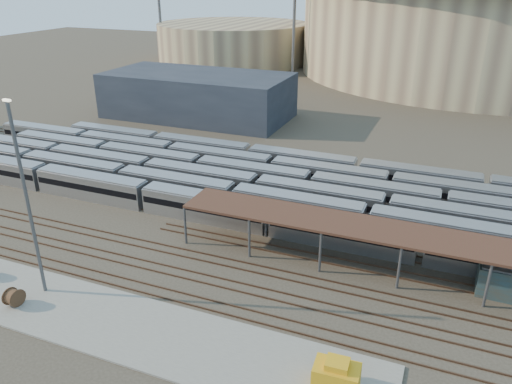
{
  "coord_description": "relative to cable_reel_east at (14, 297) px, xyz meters",
  "views": [
    {
      "loc": [
        20.62,
        -45.86,
        31.02
      ],
      "look_at": [
        -2.93,
        12.0,
        3.46
      ],
      "focal_mm": 35.0,
      "sensor_mm": 36.0,
      "label": 1
    }
  ],
  "objects": [
    {
      "name": "ground",
      "position": [
        17.6,
        16.56,
        -1.14
      ],
      "size": [
        420.0,
        420.0,
        0.0
      ],
      "primitive_type": "plane",
      "color": "#383026",
      "rests_on": "ground"
    },
    {
      "name": "apron",
      "position": [
        12.6,
        1.56,
        -1.04
      ],
      "size": [
        50.0,
        9.0,
        0.2
      ],
      "primitive_type": "cube",
      "color": "gray",
      "rests_on": "ground"
    },
    {
      "name": "subway_trains",
      "position": [
        16.61,
        35.06,
        0.66
      ],
      "size": [
        126.15,
        23.9,
        3.6
      ],
      "color": "#AEAEB3",
      "rests_on": "ground"
    },
    {
      "name": "inspection_shed",
      "position": [
        39.6,
        20.56,
        3.85
      ],
      "size": [
        60.3,
        6.0,
        5.3
      ],
      "color": "#545459",
      "rests_on": "ground"
    },
    {
      "name": "empty_tracks",
      "position": [
        17.6,
        11.56,
        -1.05
      ],
      "size": [
        170.0,
        9.62,
        0.18
      ],
      "color": "#4C3323",
      "rests_on": "ground"
    },
    {
      "name": "stadium",
      "position": [
        42.6,
        156.56,
        15.33
      ],
      "size": [
        124.0,
        124.0,
        32.5
      ],
      "color": "tan",
      "rests_on": "ground"
    },
    {
      "name": "secondary_arena",
      "position": [
        -42.4,
        146.56,
        5.86
      ],
      "size": [
        56.0,
        56.0,
        14.0
      ],
      "primitive_type": "cylinder",
      "color": "tan",
      "rests_on": "ground"
    },
    {
      "name": "service_building",
      "position": [
        -17.4,
        71.56,
        3.86
      ],
      "size": [
        42.0,
        20.0,
        10.0
      ],
      "primitive_type": "cube",
      "color": "#1E232D",
      "rests_on": "ground"
    },
    {
      "name": "floodlight_0",
      "position": [
        -12.4,
        126.56,
        19.51
      ],
      "size": [
        4.0,
        1.0,
        38.4
      ],
      "color": "#545459",
      "rests_on": "ground"
    },
    {
      "name": "floodlight_1",
      "position": [
        -67.4,
        136.56,
        19.51
      ],
      "size": [
        4.0,
        1.0,
        38.4
      ],
      "color": "#545459",
      "rests_on": "ground"
    },
    {
      "name": "floodlight_3",
      "position": [
        7.6,
        176.56,
        19.51
      ],
      "size": [
        4.0,
        1.0,
        38.4
      ],
      "color": "#545459",
      "rests_on": "ground"
    },
    {
      "name": "cable_reel_east",
      "position": [
        0.0,
        0.0,
        0.0
      ],
      "size": [
        1.28,
        1.99,
        1.87
      ],
      "primitive_type": "cylinder",
      "rotation": [
        0.0,
        1.57,
        -0.13
      ],
      "color": "brown",
      "rests_on": "apron"
    },
    {
      "name": "yard_light_pole",
      "position": [
        0.94,
        3.11,
        9.37
      ],
      "size": [
        0.81,
        0.36,
        20.46
      ],
      "color": "#545459",
      "rests_on": "apron"
    },
    {
      "name": "yellow_equipment",
      "position": [
        32.68,
        1.31,
        0.21
      ],
      "size": [
        3.78,
        2.47,
        2.29
      ],
      "primitive_type": "cube",
      "rotation": [
        0.0,
        0.0,
        0.05
      ],
      "color": "gold",
      "rests_on": "apron"
    }
  ]
}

